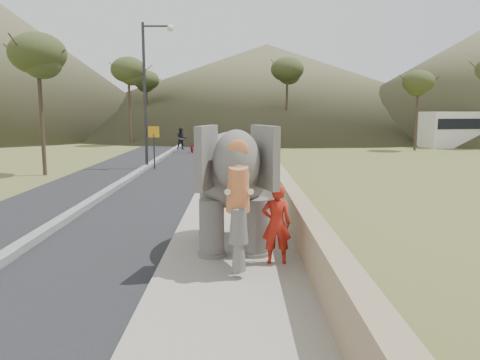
% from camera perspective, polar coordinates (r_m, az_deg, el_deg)
% --- Properties ---
extents(ground, '(160.00, 160.00, 0.00)m').
position_cam_1_polar(ground, '(10.40, -1.09, -10.14)').
color(ground, olive).
rests_on(ground, ground).
extents(road, '(7.00, 120.00, 0.03)m').
position_cam_1_polar(road, '(20.77, -14.63, -0.87)').
color(road, black).
rests_on(road, ground).
extents(median, '(0.35, 120.00, 0.22)m').
position_cam_1_polar(median, '(20.75, -14.64, -0.61)').
color(median, black).
rests_on(median, ground).
extents(walkway, '(3.00, 120.00, 0.15)m').
position_cam_1_polar(walkway, '(20.11, -0.70, -0.72)').
color(walkway, '#9E9687').
rests_on(walkway, ground).
extents(parapet, '(0.30, 120.00, 1.10)m').
position_cam_1_polar(parapet, '(20.09, 4.01, 0.62)').
color(parapet, tan).
rests_on(parapet, ground).
extents(lamppost, '(1.76, 0.36, 8.00)m').
position_cam_1_polar(lamppost, '(26.80, -10.92, 11.76)').
color(lamppost, '#28282C').
rests_on(lamppost, ground).
extents(signboard, '(0.60, 0.08, 2.40)m').
position_cam_1_polar(signboard, '(26.41, -10.46, 4.80)').
color(signboard, '#2D2D33').
rests_on(signboard, ground).
extents(distant_car, '(4.40, 2.19, 1.44)m').
position_cam_1_polar(distant_car, '(49.23, 24.45, 4.81)').
color(distant_car, '#B3B2B9').
rests_on(distant_car, ground).
extents(bus_white, '(11.28, 4.87, 3.10)m').
position_cam_1_polar(bus_white, '(47.33, 27.24, 5.52)').
color(bus_white, white).
rests_on(bus_white, ground).
extents(hill_far, '(80.00, 80.00, 14.00)m').
position_cam_1_polar(hill_far, '(80.07, 3.25, 11.25)').
color(hill_far, brown).
rests_on(hill_far, ground).
extents(elephant_and_man, '(2.37, 4.03, 2.82)m').
position_cam_1_polar(elephant_and_man, '(10.97, -0.95, -0.78)').
color(elephant_and_man, slate).
rests_on(elephant_and_man, ground).
extents(motorcyclist, '(1.68, 1.62, 1.95)m').
position_cam_1_polar(motorcyclist, '(36.28, -6.60, 4.57)').
color(motorcyclist, maroon).
rests_on(motorcyclist, ground).
extents(trees, '(47.52, 42.72, 8.85)m').
position_cam_1_polar(trees, '(40.59, 5.30, 9.33)').
color(trees, '#473828').
rests_on(trees, ground).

